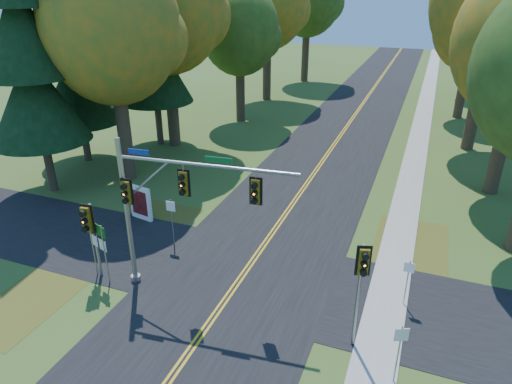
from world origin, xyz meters
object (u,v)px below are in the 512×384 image
(east_signal_pole, at_px, (362,272))
(route_sign_cluster, at_px, (98,239))
(traffic_mast, at_px, (165,199))
(info_kiosk, at_px, (141,203))

(east_signal_pole, height_order, route_sign_cluster, east_signal_pole)
(traffic_mast, distance_m, east_signal_pole, 7.89)
(east_signal_pole, distance_m, info_kiosk, 13.91)
(traffic_mast, relative_size, info_kiosk, 3.73)
(route_sign_cluster, bearing_deg, info_kiosk, 125.90)
(route_sign_cluster, distance_m, info_kiosk, 5.63)
(east_signal_pole, relative_size, info_kiosk, 2.23)
(route_sign_cluster, bearing_deg, traffic_mast, 28.53)
(info_kiosk, bearing_deg, route_sign_cluster, -62.53)
(traffic_mast, bearing_deg, info_kiosk, 128.84)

